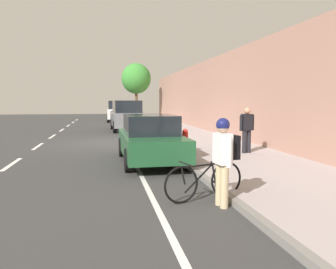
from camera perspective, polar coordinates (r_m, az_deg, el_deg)
The scene contains 14 objects.
ground at distance 16.11m, azimuth -10.02°, elevation -1.38°, with size 73.04×73.04×0.00m, color #363636.
sidewalk at distance 16.69m, azimuth 4.59°, elevation -0.85°, with size 3.81×45.65×0.13m, color #AA9F9F.
curb_edge at distance 16.28m, azimuth -2.16°, elevation -1.00°, with size 0.16×45.65×0.13m, color gray.
lane_stripe_centre at distance 15.65m, azimuth -21.14°, elevation -1.87°, with size 0.14×44.20×0.01m.
lane_stripe_bike_edge at distance 16.14m, azimuth -7.33°, elevation -1.32°, with size 0.12×45.65×0.01m, color white.
building_facade at distance 17.27m, azimuth 11.61°, elevation 6.50°, with size 0.50×45.65×4.48m, color tan.
parked_sedan_green_nearest at distance 10.76m, azimuth -3.01°, elevation -0.77°, with size 1.88×4.42×1.52m.
parked_suv_grey_second at distance 22.42m, azimuth -7.01°, elevation 3.26°, with size 2.08×4.76×1.99m.
parked_suv_white_mid at distance 32.48m, azimuth -8.54°, elevation 3.98°, with size 2.02×4.73×1.99m.
bicycle_at_curb at distance 6.76m, azimuth 6.23°, elevation -7.79°, with size 1.72×0.59×0.79m.
cyclist_with_backpack at distance 6.29m, azimuth 9.45°, elevation -3.14°, with size 0.44×0.62×1.65m.
street_tree_mid_block at distance 36.15m, azimuth -5.41°, elevation 9.37°, with size 3.08×3.08×5.78m.
pedestrian_on_phone at distance 12.17m, azimuth 13.18°, elevation 1.17°, with size 0.60×0.33×1.60m.
fire_hydrant at distance 12.07m, azimuth 2.91°, elevation -1.00°, with size 0.22×0.22×0.84m.
Camera 1 is at (-0.16, -15.99, 1.96)m, focal length 36.05 mm.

